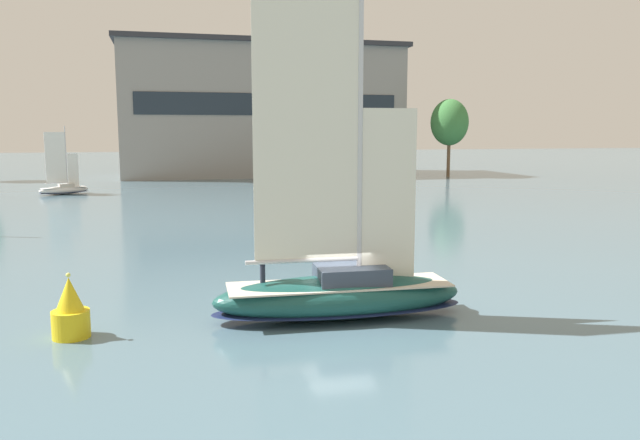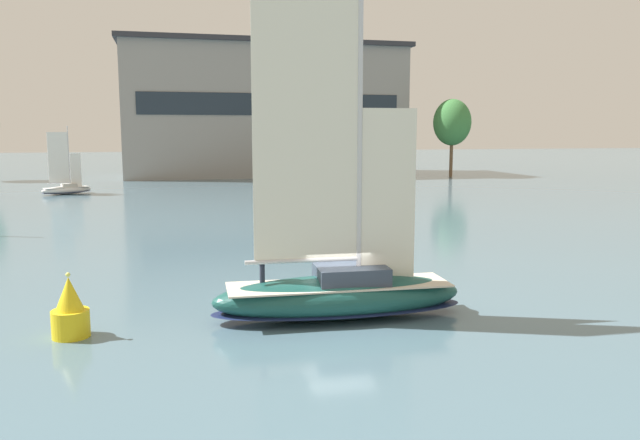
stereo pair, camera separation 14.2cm
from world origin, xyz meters
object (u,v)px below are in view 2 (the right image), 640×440
object	(u,v)px
tree_shore_center	(452,123)
channel_buoy	(70,311)
sailboat_main	(339,291)
sailboat_moored_far_slip	(67,188)

from	to	relation	value
tree_shore_center	channel_buoy	world-z (taller)	tree_shore_center
tree_shore_center	sailboat_main	world-z (taller)	sailboat_main
sailboat_moored_far_slip	sailboat_main	bearing A→B (deg)	-71.91
sailboat_moored_far_slip	channel_buoy	world-z (taller)	sailboat_moored_far_slip
tree_shore_center	sailboat_moored_far_slip	bearing A→B (deg)	-165.28
sailboat_moored_far_slip	channel_buoy	bearing A→B (deg)	-81.83
sailboat_main	sailboat_moored_far_slip	bearing A→B (deg)	108.09
sailboat_main	sailboat_moored_far_slip	xyz separation A→B (m)	(-17.27, 52.88, -0.39)
sailboat_main	sailboat_moored_far_slip	size ratio (longest dim) A/B	1.75
tree_shore_center	channel_buoy	size ratio (longest dim) A/B	5.20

